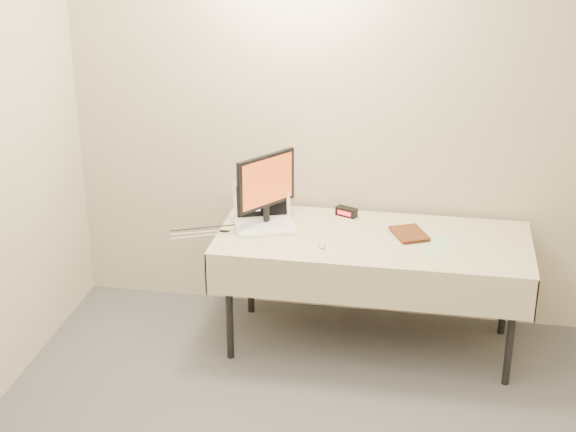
% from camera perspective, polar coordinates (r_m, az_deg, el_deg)
% --- Properties ---
extents(back_wall, '(4.00, 0.10, 2.70)m').
position_cam_1_polar(back_wall, '(5.48, 6.20, 6.40)').
color(back_wall, beige).
rests_on(back_wall, ground).
extents(table, '(1.86, 0.81, 0.74)m').
position_cam_1_polar(table, '(5.29, 5.52, -1.98)').
color(table, black).
rests_on(table, ground).
extents(laptop, '(0.43, 0.40, 0.25)m').
position_cam_1_polar(laptop, '(5.39, -1.58, -0.02)').
color(laptop, white).
rests_on(laptop, table).
extents(monitor, '(0.28, 0.37, 0.45)m').
position_cam_1_polar(monitor, '(5.32, -1.43, 2.05)').
color(monitor, black).
rests_on(monitor, table).
extents(book, '(0.17, 0.10, 0.24)m').
position_cam_1_polar(book, '(5.23, 7.01, -0.17)').
color(book, brown).
rests_on(book, table).
extents(alarm_clock, '(0.14, 0.10, 0.06)m').
position_cam_1_polar(alarm_clock, '(5.55, 3.80, 0.27)').
color(alarm_clock, black).
rests_on(alarm_clock, table).
extents(clicker, '(0.05, 0.09, 0.02)m').
position_cam_1_polar(clicker, '(5.12, 2.23, -1.89)').
color(clicker, silver).
rests_on(clicker, table).
extents(paper_form, '(0.16, 0.29, 0.00)m').
position_cam_1_polar(paper_form, '(5.20, 9.72, -1.95)').
color(paper_form, '#B3E1B6').
rests_on(paper_form, table).
extents(usb_dongle, '(0.06, 0.02, 0.01)m').
position_cam_1_polar(usb_dongle, '(5.32, -4.11, -0.99)').
color(usb_dongle, black).
rests_on(usb_dongle, table).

